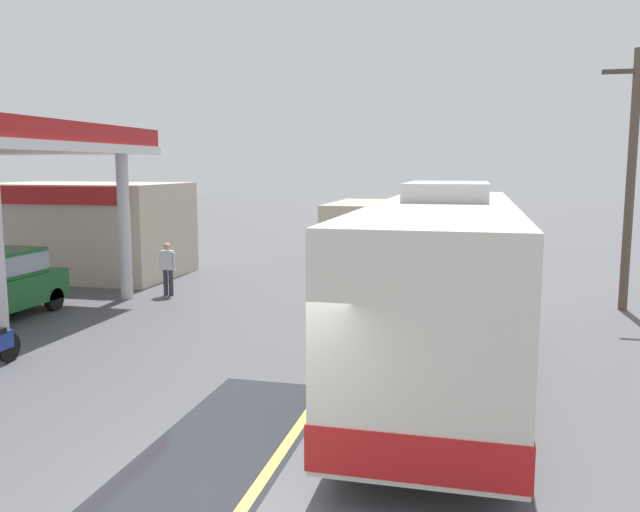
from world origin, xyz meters
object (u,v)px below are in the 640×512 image
(pedestrian_near_pump, at_px, (168,266))
(car_trailing_behind_bus, at_px, (468,231))
(coach_bus_main, at_px, (443,287))
(minibus_opposing_lane, at_px, (356,224))

(pedestrian_near_pump, xyz_separation_m, car_trailing_behind_bus, (8.94, 12.51, 0.08))
(coach_bus_main, distance_m, car_trailing_behind_bus, 18.32)
(minibus_opposing_lane, bearing_deg, car_trailing_behind_bus, 27.27)
(pedestrian_near_pump, relative_size, car_trailing_behind_bus, 0.40)
(car_trailing_behind_bus, bearing_deg, pedestrian_near_pump, -125.54)
(minibus_opposing_lane, distance_m, pedestrian_near_pump, 10.83)
(coach_bus_main, relative_size, minibus_opposing_lane, 1.80)
(coach_bus_main, distance_m, pedestrian_near_pump, 10.48)
(minibus_opposing_lane, height_order, pedestrian_near_pump, minibus_opposing_lane)
(minibus_opposing_lane, relative_size, car_trailing_behind_bus, 1.46)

